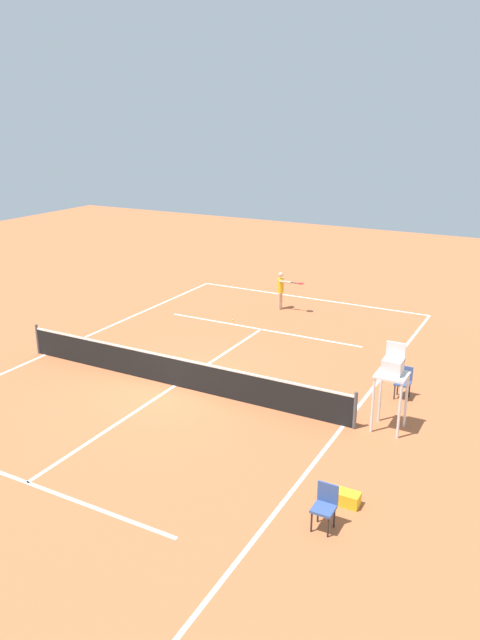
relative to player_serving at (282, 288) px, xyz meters
name	(u,v)px	position (x,y,z in m)	size (l,w,h in m)	color
ground_plane	(175,386)	(-0.41, 8.79, -0.97)	(60.00, 60.00, 0.00)	#B76038
court_lines	(175,386)	(-0.41, 8.79, -0.96)	(11.03, 21.91, 0.01)	white
tennis_net	(174,371)	(-0.41, 8.79, -0.47)	(11.63, 0.10, 1.07)	#4C4C51
player_serving	(282,288)	(0.00, 0.00, 0.00)	(1.27, 0.49, 1.63)	#D8A884
tennis_ball	(233,320)	(1.06, 2.42, -0.93)	(0.07, 0.07, 0.07)	#CCE033
umpire_chair	(392,374)	(-6.97, 8.38, 0.64)	(0.80, 0.80, 2.41)	silver
courtside_chair_near	(325,505)	(-6.95, 13.06, -0.43)	(0.44, 0.46, 0.95)	#262626
courtside_chair_mid	(403,381)	(-6.83, 6.26, -0.43)	(0.44, 0.46, 0.95)	#262626
equipment_bag	(342,497)	(-7.00, 12.11, -0.82)	(0.76, 0.32, 0.30)	yellow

